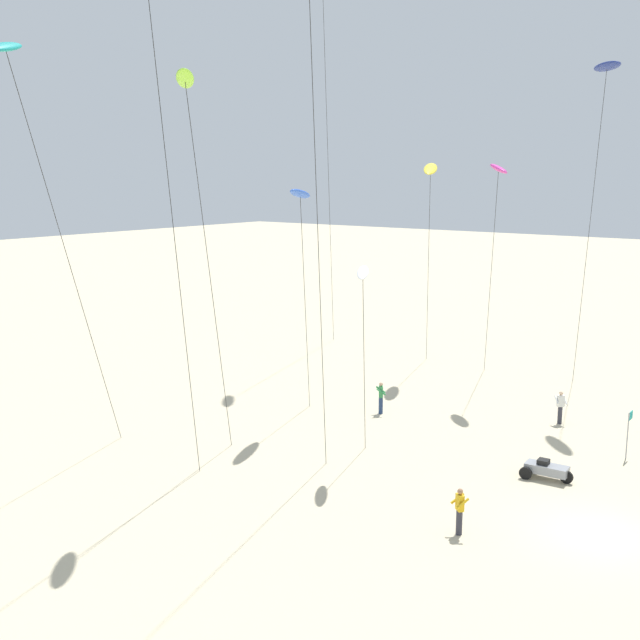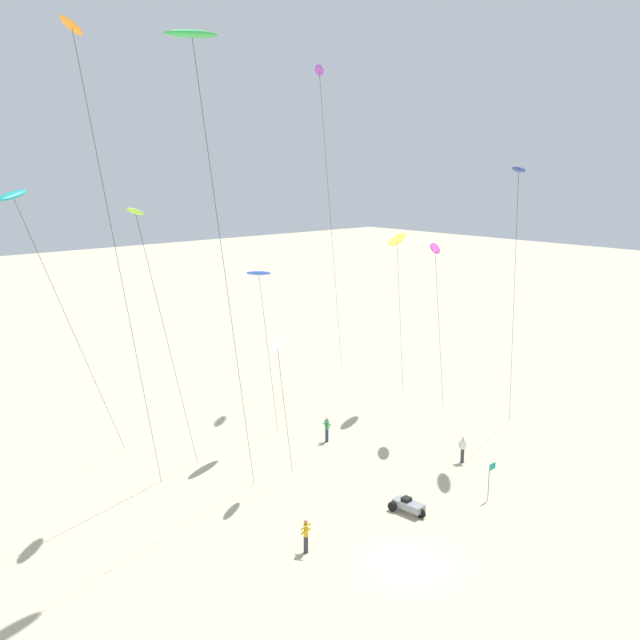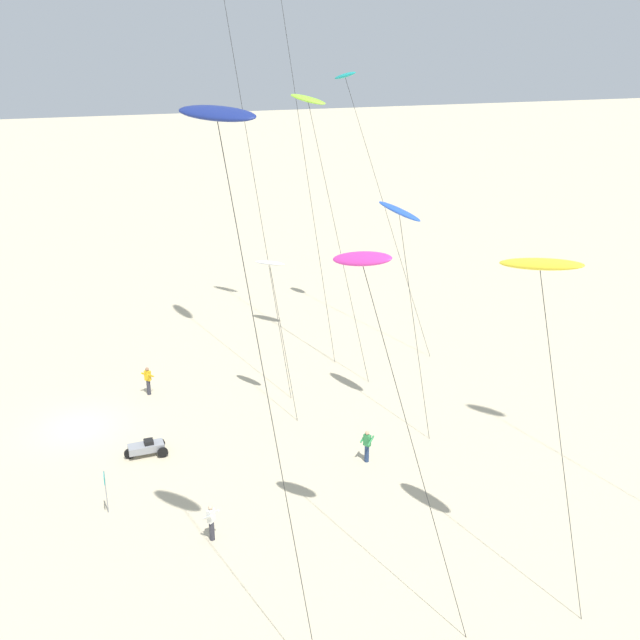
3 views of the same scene
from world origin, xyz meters
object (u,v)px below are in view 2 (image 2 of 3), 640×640
Objects in this scene: kite_orange at (76,46)px; kite_teal at (16,202)px; kite_magenta at (435,250)px; kite_green at (193,39)px; kite_white at (277,347)px; kite_flyer_middle at (327,429)px; kite_navy at (519,172)px; kite_blue at (259,274)px; kite_lime at (136,216)px; marker_flag at (491,474)px; kite_flyer_furthest at (306,535)px; kite_yellow at (397,240)px; kite_flyer_nearest at (463,449)px; kite_purple at (320,78)px; beach_buggy at (408,505)px.

kite_orange reaches higher than kite_teal.
kite_green is at bearing -175.24° from kite_magenta.
kite_teal reaches higher than kite_magenta.
kite_white reaches higher than kite_flyer_middle.
kite_navy is at bearing -70.37° from kite_magenta.
kite_white is 10.27m from kite_flyer_middle.
kite_white is 0.48× the size of kite_navy.
kite_blue is 7.00× the size of kite_flyer_middle.
kite_lime is 23.19m from marker_flag.
kite_teal is at bearing 108.64° from kite_orange.
kite_orange reaches higher than kite_flyer_furthest.
kite_navy is at bearing -92.41° from kite_yellow.
kite_flyer_middle is at bearing 116.31° from kite_flyer_nearest.
kite_green is 14.29× the size of kite_flyer_furthest.
kite_magenta reaches higher than kite_white.
kite_green is 21.96m from kite_magenta.
kite_navy is at bearing -39.96° from kite_blue.
kite_magenta is 7.78× the size of kite_flyer_nearest.
kite_navy is (21.38, -8.22, 2.07)m from kite_lime.
kite_purple is 1.51× the size of kite_teal.
kite_green is 1.33× the size of kite_navy.
beach_buggy is at bearing -164.17° from kite_flyer_nearest.
kite_magenta is at bearing 4.76° from kite_green.
kite_green reaches higher than kite_blue.
kite_flyer_nearest is at bearing -120.73° from kite_magenta.
kite_flyer_middle and kite_flyer_furthest have the same top height.
kite_magenta is (22.70, -2.25, -10.62)m from kite_orange.
kite_teal is (-1.60, 4.75, -6.94)m from kite_orange.
kite_orange is 27.42m from beach_buggy.
kite_lime reaches higher than kite_magenta.
kite_flyer_nearest is (-3.10, -5.21, -11.53)m from kite_magenta.
kite_navy reaches higher than kite_teal.
kite_flyer_middle is 12.15m from marker_flag.
kite_lime is (-6.07, 3.68, 7.20)m from kite_white.
kite_purple reaches higher than kite_white.
kite_navy reaches higher than kite_flyer_nearest.
kite_blue is 5.60× the size of beach_buggy.
kite_flyer_middle is (3.42, -2.55, -10.34)m from kite_blue.
kite_flyer_middle is (-7.07, 2.81, -11.53)m from kite_magenta.
kite_teal is 21.74m from kite_flyer_furthest.
kite_flyer_nearest is (16.54, -8.55, -14.49)m from kite_lime.
kite_teal is at bearing 145.64° from kite_white.
kite_green is 2.79× the size of kite_white.
marker_flag is at bearing -125.65° from kite_flyer_nearest.
kite_blue is (8.54, 6.95, -12.03)m from kite_green.
kite_white is at bearing 12.83° from kite_green.
kite_flyer_furthest is at bearing -62.22° from kite_teal.
kite_white is 5.11× the size of kite_flyer_nearest.
kite_navy is (24.44, -7.13, -5.59)m from kite_orange.
kite_purple is 27.38m from kite_teal.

